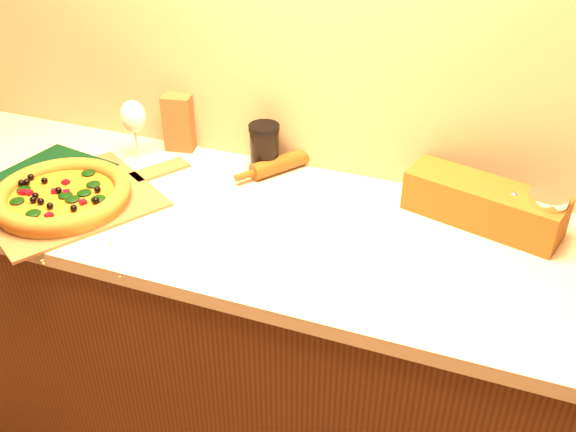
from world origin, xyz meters
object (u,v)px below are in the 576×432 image
object	(u,v)px
pizza	(62,195)
pizza_peel	(75,199)
pepper_grinder	(510,215)
rolling_pin	(289,161)
coffee_canister	(543,217)
cutting_board	(38,181)
dark_jar	(264,148)
wine_glass	(133,118)

from	to	relation	value
pizza	pizza_peel	bearing A→B (deg)	75.27
pepper_grinder	pizza	bearing A→B (deg)	-165.20
pizza_peel	pepper_grinder	distance (m)	1.19
pizza_peel	rolling_pin	size ratio (longest dim) A/B	1.95
pizza_peel	rolling_pin	distance (m)	0.63
rolling_pin	coffee_canister	bearing A→B (deg)	-10.43
cutting_board	rolling_pin	world-z (taller)	rolling_pin
pizza_peel	cutting_board	world-z (taller)	cutting_board
cutting_board	coffee_canister	xyz separation A→B (m)	(1.40, 0.21, 0.06)
pizza	cutting_board	distance (m)	0.17
pizza_peel	coffee_canister	world-z (taller)	coffee_canister
pizza_peel	coffee_canister	bearing A→B (deg)	42.83
pizza	dark_jar	world-z (taller)	dark_jar
rolling_pin	dark_jar	distance (m)	0.09
pizza	wine_glass	xyz separation A→B (m)	(0.05, 0.32, 0.11)
coffee_canister	wine_glass	size ratio (longest dim) A/B	0.69
wine_glass	dark_jar	distance (m)	0.41
cutting_board	dark_jar	world-z (taller)	dark_jar
cutting_board	coffee_canister	world-z (taller)	coffee_canister
cutting_board	wine_glass	bearing A→B (deg)	60.30
coffee_canister	wine_glass	bearing A→B (deg)	178.73
pepper_grinder	wine_glass	world-z (taller)	wine_glass
rolling_pin	dark_jar	bearing A→B (deg)	-153.60
rolling_pin	wine_glass	size ratio (longest dim) A/B	1.66
dark_jar	pepper_grinder	bearing A→B (deg)	-6.53
coffee_canister	pepper_grinder	bearing A→B (deg)	166.18
pizza	pepper_grinder	bearing A→B (deg)	14.80
pizza_peel	rolling_pin	bearing A→B (deg)	68.96
pizza	pepper_grinder	size ratio (longest dim) A/B	3.23
pizza_peel	pepper_grinder	world-z (taller)	pepper_grinder
pepper_grinder	coffee_canister	size ratio (longest dim) A/B	0.86
cutting_board	coffee_canister	bearing A→B (deg)	18.75
cutting_board	wine_glass	distance (m)	0.33
pepper_grinder	rolling_pin	distance (m)	0.66
pizza	wine_glass	bearing A→B (deg)	81.76
pizza	coffee_canister	size ratio (longest dim) A/B	2.78
rolling_pin	wine_glass	world-z (taller)	wine_glass
cutting_board	pepper_grinder	world-z (taller)	pepper_grinder
pizza_peel	pizza	xyz separation A→B (m)	(-0.01, -0.04, 0.03)
cutting_board	rolling_pin	distance (m)	0.75
pizza	cutting_board	size ratio (longest dim) A/B	0.88
pepper_grinder	dark_jar	distance (m)	0.73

